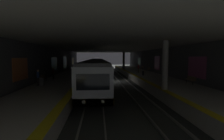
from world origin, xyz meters
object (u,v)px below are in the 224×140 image
object	(u,v)px
bench_right_mid	(73,67)
suitcase_rolling	(143,73)
trash_bin	(41,82)
person_standing_far	(138,68)
pillar_far	(124,60)
bench_right_near	(44,78)
bench_left_mid	(148,69)
person_walking_mid	(68,67)
bench_left_near	(190,79)
person_boarding	(53,73)
person_waiting_near	(38,77)
metro_train	(97,66)
pillar_near	(165,65)
bench_left_far	(142,68)

from	to	relation	value
bench_right_mid	suitcase_rolling	bearing A→B (deg)	-139.70
trash_bin	person_standing_far	bearing A→B (deg)	-45.03
pillar_far	bench_right_near	bearing A→B (deg)	146.42
bench_left_mid	person_walking_mid	size ratio (longest dim) A/B	1.10
bench_left_mid	bench_right_near	size ratio (longest dim) A/B	1.00
bench_left_near	person_standing_far	distance (m)	13.88
bench_left_mid	person_boarding	distance (m)	19.50
bench_right_near	person_standing_far	bearing A→B (deg)	-53.28
bench_left_mid	person_boarding	xyz separation A→B (m)	(-10.25, 16.59, 0.30)
bench_right_near	person_waiting_near	xyz separation A→B (m)	(-2.64, -0.33, 0.41)
metro_train	bench_left_near	distance (m)	24.54
bench_right_mid	person_boarding	world-z (taller)	person_boarding
bench_right_mid	pillar_near	bearing A→B (deg)	-155.70
bench_left_mid	bench_right_mid	distance (m)	19.77
metro_train	person_walking_mid	bearing A→B (deg)	120.77
suitcase_rolling	pillar_far	bearing A→B (deg)	5.27
pillar_near	person_boarding	distance (m)	15.00
pillar_near	trash_bin	xyz separation A→B (m)	(2.79, 12.15, -1.85)
trash_bin	bench_left_mid	bearing A→B (deg)	-46.00
person_standing_far	trash_bin	size ratio (longest dim) A/B	1.95
bench_right_mid	person_waiting_near	distance (m)	25.47
pillar_far	metro_train	size ratio (longest dim) A/B	0.08
person_standing_far	bench_left_far	bearing A→B (deg)	-20.09
suitcase_rolling	trash_bin	size ratio (longest dim) A/B	1.19
pillar_near	person_standing_far	xyz separation A→B (m)	(16.47, -1.55, -1.38)
bench_left_far	person_boarding	xyz separation A→B (m)	(-15.37, 16.59, 0.30)
bench_left_mid	person_standing_far	distance (m)	3.38
person_standing_far	bench_right_mid	bearing A→B (deg)	50.11
bench_left_far	person_boarding	size ratio (longest dim) A/B	1.11
bench_left_far	suitcase_rolling	world-z (taller)	suitcase_rolling
trash_bin	pillar_far	bearing A→B (deg)	-28.55
suitcase_rolling	bench_left_far	bearing A→B (deg)	-14.14
pillar_near	person_walking_mid	xyz separation A→B (m)	(21.21, 12.77, -1.44)
metro_train	person_standing_far	size ratio (longest dim) A/B	34.78
bench_right_near	person_waiting_near	world-z (taller)	person_waiting_near
metro_train	person_boarding	world-z (taller)	metro_train
bench_left_far	suitcase_rolling	xyz separation A→B (m)	(-11.77, 2.97, -0.17)
bench_left_mid	suitcase_rolling	world-z (taller)	suitcase_rolling
bench_right_mid	person_standing_far	bearing A→B (deg)	-129.89
person_walking_mid	trash_bin	bearing A→B (deg)	-178.07
person_boarding	person_walking_mid	bearing A→B (deg)	1.64
bench_right_mid	person_walking_mid	world-z (taller)	person_walking_mid
bench_left_near	bench_left_mid	world-z (taller)	same
bench_right_mid	person_walking_mid	bearing A→B (deg)	-179.11
bench_left_near	bench_left_mid	size ratio (longest dim) A/B	1.00
metro_train	bench_left_far	bearing A→B (deg)	-96.54
bench_left_far	bench_right_near	world-z (taller)	same
person_standing_far	bench_left_mid	bearing A→B (deg)	-51.60
pillar_near	pillar_far	bearing A→B (deg)	0.00
bench_right_mid	person_waiting_near	bearing A→B (deg)	-179.25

